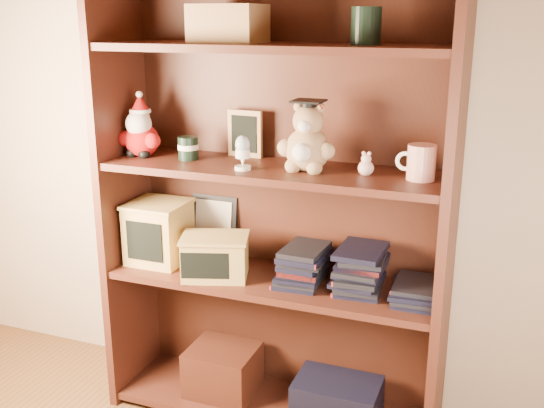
{
  "coord_description": "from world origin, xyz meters",
  "views": [
    {
      "loc": [
        0.88,
        -0.63,
        1.44
      ],
      "look_at": [
        0.14,
        1.3,
        0.82
      ],
      "focal_mm": 42.0,
      "sensor_mm": 36.0,
      "label": 1
    }
  ],
  "objects": [
    {
      "name": "egg_cup",
      "position": [
        0.06,
        1.23,
        1.01
      ],
      "size": [
        0.05,
        0.05,
        0.11
      ],
      "color": "white",
      "rests_on": "shelf_upper"
    },
    {
      "name": "treats_box",
      "position": [
        -0.31,
        1.3,
        0.67
      ],
      "size": [
        0.21,
        0.21,
        0.23
      ],
      "color": "tan",
      "rests_on": "shelf_lower"
    },
    {
      "name": "pink_figurine",
      "position": [
        0.45,
        1.3,
        0.98
      ],
      "size": [
        0.05,
        0.05,
        0.08
      ],
      "color": "beige",
      "rests_on": "shelf_upper"
    },
    {
      "name": "book_stack_mid",
      "position": [
        0.45,
        1.3,
        0.62
      ],
      "size": [
        0.14,
        0.2,
        0.14
      ],
      "color": "black",
      "rests_on": "shelf_lower"
    },
    {
      "name": "teachers_tin",
      "position": [
        -0.18,
        1.3,
        0.99
      ],
      "size": [
        0.07,
        0.07,
        0.08
      ],
      "color": "black",
      "rests_on": "shelf_upper"
    },
    {
      "name": "bookcase",
      "position": [
        0.13,
        1.36,
        0.78
      ],
      "size": [
        1.2,
        0.35,
        1.6
      ],
      "color": "#431D13",
      "rests_on": "ground"
    },
    {
      "name": "book_stack_left",
      "position": [
        0.25,
        1.3,
        0.61
      ],
      "size": [
        0.14,
        0.2,
        0.13
      ],
      "color": "black",
      "rests_on": "shelf_lower"
    },
    {
      "name": "certificate_frame",
      "position": [
        -0.15,
        1.44,
        0.67
      ],
      "size": [
        0.19,
        0.05,
        0.23
      ],
      "color": "black",
      "rests_on": "shelf_lower"
    },
    {
      "name": "book_stack_right",
      "position": [
        0.64,
        1.3,
        0.58
      ],
      "size": [
        0.14,
        0.2,
        0.06
      ],
      "color": "black",
      "rests_on": "shelf_lower"
    },
    {
      "name": "santa_plush",
      "position": [
        -0.36,
        1.3,
        1.04
      ],
      "size": [
        0.17,
        0.12,
        0.24
      ],
      "color": "#A50F0F",
      "rests_on": "shelf_upper"
    },
    {
      "name": "shelf_lower",
      "position": [
        0.14,
        1.3,
        0.54
      ],
      "size": [
        1.14,
        0.33,
        0.02
      ],
      "color": "#431D13",
      "rests_on": "ground"
    },
    {
      "name": "shelf_upper",
      "position": [
        0.14,
        1.3,
        0.94
      ],
      "size": [
        1.14,
        0.33,
        0.02
      ],
      "color": "#431D13",
      "rests_on": "ground"
    },
    {
      "name": "grad_teddy_bear",
      "position": [
        0.26,
        1.3,
        1.04
      ],
      "size": [
        0.19,
        0.17,
        0.23
      ],
      "color": "#A78258",
      "rests_on": "shelf_upper"
    },
    {
      "name": "teacher_mug",
      "position": [
        0.62,
        1.31,
        1.0
      ],
      "size": [
        0.12,
        0.09,
        0.11
      ],
      "color": "silver",
      "rests_on": "shelf_upper"
    },
    {
      "name": "chalkboard_plaque",
      "position": [
        -0.01,
        1.42,
        1.03
      ],
      "size": [
        0.13,
        0.07,
        0.17
      ],
      "color": "#9E7547",
      "rests_on": "shelf_upper"
    },
    {
      "name": "pencils_box",
      "position": [
        -0.05,
        1.24,
        0.63
      ],
      "size": [
        0.27,
        0.23,
        0.15
      ],
      "color": "tan",
      "rests_on": "shelf_lower"
    }
  ]
}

